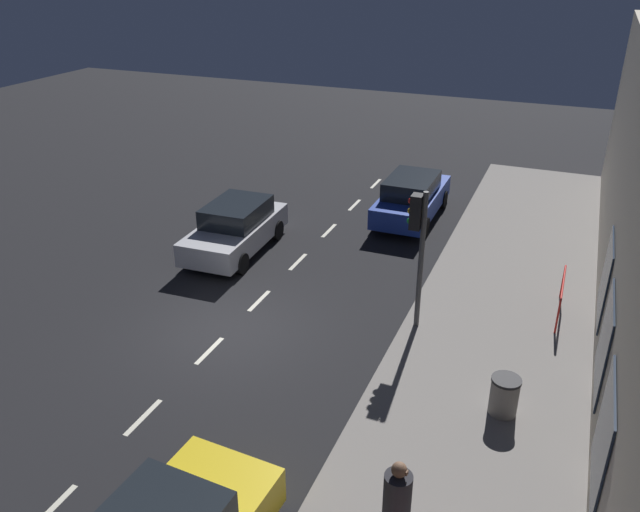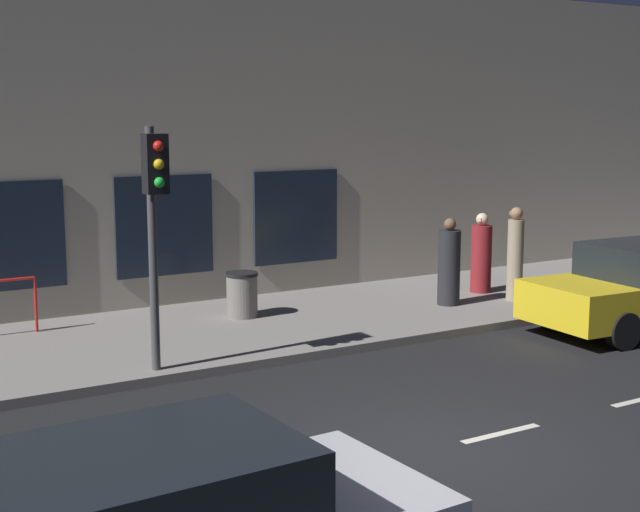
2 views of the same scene
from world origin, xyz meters
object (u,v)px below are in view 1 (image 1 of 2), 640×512
Objects in this scene: traffic_light at (418,233)px; parked_car_2 at (412,197)px; parked_car_1 at (236,228)px; trash_bin at (504,396)px; pedestrian_2 at (396,510)px.

traffic_light reaches higher than parked_car_2.
parked_car_1 is 10.26m from trash_bin.
traffic_light is at bearing -159.73° from pedestrian_2.
trash_bin is at bearing 171.81° from pedestrian_2.
parked_car_1 is 5.15× the size of trash_bin.
traffic_light is 4.25× the size of trash_bin.
pedestrian_2 is (7.82, -8.99, 0.14)m from parked_car_1.
parked_car_2 is 2.63× the size of pedestrian_2.
parked_car_2 is (-1.94, 7.16, -1.85)m from traffic_light.
parked_car_1 is at bearing 159.19° from traffic_light.
pedestrian_2 is at bearing -75.95° from parked_car_2.
trash_bin is (2.60, -2.62, -2.07)m from traffic_light.
parked_car_2 is at bearing -158.39° from pedestrian_2.
pedestrian_2 is at bearing -77.38° from traffic_light.
pedestrian_2 reaches higher than parked_car_1.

